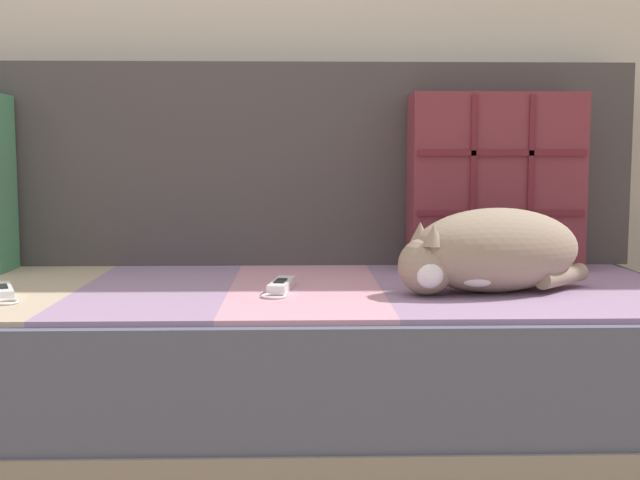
{
  "coord_description": "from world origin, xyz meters",
  "views": [
    {
      "loc": [
        0.14,
        -1.54,
        0.63
      ],
      "look_at": [
        0.18,
        0.06,
        0.47
      ],
      "focal_mm": 45.0,
      "sensor_mm": 36.0,
      "label": 1
    }
  ],
  "objects_px": {
    "couch": "(233,369)",
    "game_remote_far": "(2,292)",
    "sleeping_cat": "(488,253)",
    "throw_pillow_quilted": "(495,182)",
    "game_remote_near": "(281,286)"
  },
  "relations": [
    {
      "from": "throw_pillow_quilted",
      "to": "game_remote_near",
      "type": "bearing_deg",
      "value": -149.99
    },
    {
      "from": "throw_pillow_quilted",
      "to": "sleeping_cat",
      "type": "relative_size",
      "value": 1.02
    },
    {
      "from": "throw_pillow_quilted",
      "to": "sleeping_cat",
      "type": "bearing_deg",
      "value": -105.44
    },
    {
      "from": "game_remote_near",
      "to": "game_remote_far",
      "type": "height_order",
      "value": "same"
    },
    {
      "from": "couch",
      "to": "game_remote_far",
      "type": "xyz_separation_m",
      "value": [
        -0.43,
        -0.14,
        0.19
      ]
    },
    {
      "from": "couch",
      "to": "throw_pillow_quilted",
      "type": "bearing_deg",
      "value": 18.59
    },
    {
      "from": "sleeping_cat",
      "to": "game_remote_far",
      "type": "relative_size",
      "value": 2.12
    },
    {
      "from": "sleeping_cat",
      "to": "game_remote_far",
      "type": "xyz_separation_m",
      "value": [
        -0.94,
        -0.02,
        -0.07
      ]
    },
    {
      "from": "game_remote_near",
      "to": "sleeping_cat",
      "type": "bearing_deg",
      "value": -5.36
    },
    {
      "from": "couch",
      "to": "sleeping_cat",
      "type": "relative_size",
      "value": 4.82
    },
    {
      "from": "sleeping_cat",
      "to": "game_remote_far",
      "type": "distance_m",
      "value": 0.94
    },
    {
      "from": "game_remote_near",
      "to": "game_remote_far",
      "type": "xyz_separation_m",
      "value": [
        -0.53,
        -0.05,
        0.0
      ]
    },
    {
      "from": "couch",
      "to": "sleeping_cat",
      "type": "bearing_deg",
      "value": -13.55
    },
    {
      "from": "game_remote_near",
      "to": "game_remote_far",
      "type": "bearing_deg",
      "value": -174.15
    },
    {
      "from": "couch",
      "to": "sleeping_cat",
      "type": "xyz_separation_m",
      "value": [
        0.51,
        -0.12,
        0.26
      ]
    }
  ]
}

